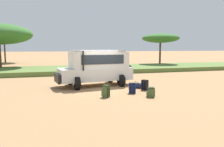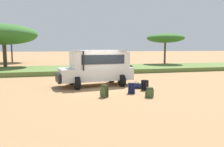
# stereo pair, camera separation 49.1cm
# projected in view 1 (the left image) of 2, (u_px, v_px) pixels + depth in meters

# --- Properties ---
(ground_plane) EXTENTS (320.00, 320.00, 0.00)m
(ground_plane) POSITION_uv_depth(u_px,v_px,m) (102.00, 88.00, 14.15)
(ground_plane) COLOR #9E754C
(grass_bank) EXTENTS (120.00, 7.00, 0.44)m
(grass_bank) POSITION_uv_depth(u_px,v_px,m) (79.00, 70.00, 24.14)
(grass_bank) COLOR #5B7538
(grass_bank) RESTS_ON ground_plane
(safari_vehicle) EXTENTS (5.45, 3.11, 2.44)m
(safari_vehicle) POSITION_uv_depth(u_px,v_px,m) (97.00, 67.00, 14.97)
(safari_vehicle) COLOR silver
(safari_vehicle) RESTS_ON ground_plane
(backpack_beside_front_wheel) EXTENTS (0.47, 0.46, 0.64)m
(backpack_beside_front_wheel) POSITION_uv_depth(u_px,v_px,m) (145.00, 85.00, 13.43)
(backpack_beside_front_wheel) COLOR black
(backpack_beside_front_wheel) RESTS_ON ground_plane
(backpack_cluster_center) EXTENTS (0.46, 0.47, 0.60)m
(backpack_cluster_center) POSITION_uv_depth(u_px,v_px,m) (132.00, 88.00, 12.49)
(backpack_cluster_center) COLOR navy
(backpack_cluster_center) RESTS_ON ground_plane
(backpack_near_rear_wheel) EXTENTS (0.47, 0.43, 0.52)m
(backpack_near_rear_wheel) POSITION_uv_depth(u_px,v_px,m) (151.00, 92.00, 11.53)
(backpack_near_rear_wheel) COLOR #42562D
(backpack_near_rear_wheel) RESTS_ON ground_plane
(backpack_outermost) EXTENTS (0.44, 0.46, 0.65)m
(backpack_outermost) POSITION_uv_depth(u_px,v_px,m) (106.00, 91.00, 11.49)
(backpack_outermost) COLOR #42562D
(backpack_outermost) RESTS_ON ground_plane
(duffel_bag_low_black_case) EXTENTS (0.84, 0.72, 0.45)m
(duffel_bag_low_black_case) POSITION_uv_depth(u_px,v_px,m) (136.00, 85.00, 14.13)
(duffel_bag_low_black_case) COLOR navy
(duffel_bag_low_black_case) RESTS_ON ground_plane
(acacia_tree_left_mid) EXTENTS (6.80, 7.47, 5.56)m
(acacia_tree_left_mid) POSITION_uv_depth(u_px,v_px,m) (4.00, 37.00, 37.75)
(acacia_tree_left_mid) COLOR brown
(acacia_tree_left_mid) RESTS_ON ground_plane
(acacia_tree_right_mid) EXTENTS (4.99, 5.42, 4.57)m
(acacia_tree_right_mid) POSITION_uv_depth(u_px,v_px,m) (160.00, 38.00, 30.06)
(acacia_tree_right_mid) COLOR brown
(acacia_tree_right_mid) RESTS_ON ground_plane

